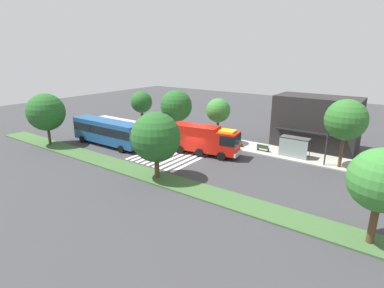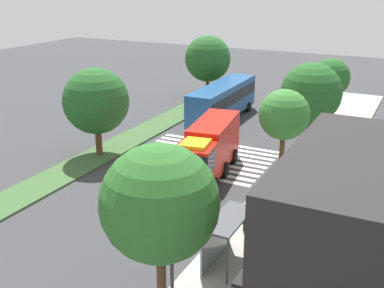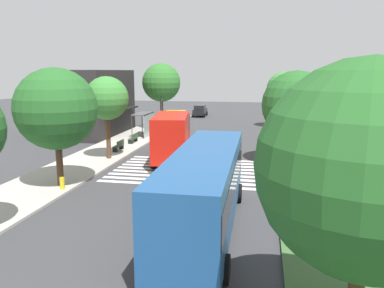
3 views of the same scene
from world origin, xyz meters
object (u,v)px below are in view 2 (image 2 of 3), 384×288
(transit_bus, at_px, (223,99))
(bench_near_shelter, at_px, (250,218))
(sidewalk_tree_west, at_px, (311,93))
(sidewalk_tree_center, at_px, (284,115))
(bus_stop_shelter, at_px, (223,229))
(median_tree_far_west, at_px, (208,59))
(bench_west_of_shelter, at_px, (271,192))
(median_tree_west, at_px, (96,101))
(fire_hydrant, at_px, (303,141))
(street_lamp, at_px, (171,228))
(sidewalk_tree_far_east, at_px, (160,204))
(sidewalk_tree_far_west, at_px, (330,78))
(fire_truck, at_px, (208,149))

(transit_bus, relative_size, bench_near_shelter, 7.35)
(sidewalk_tree_west, bearing_deg, sidewalk_tree_center, -0.00)
(bus_stop_shelter, relative_size, median_tree_far_west, 0.49)
(bench_near_shelter, distance_m, bench_west_of_shelter, 3.84)
(bus_stop_shelter, distance_m, median_tree_west, 17.66)
(bus_stop_shelter, bearing_deg, fire_hydrant, -177.61)
(street_lamp, bearing_deg, bus_stop_shelter, 169.84)
(transit_bus, height_order, sidewalk_tree_far_east, sidewalk_tree_far_east)
(median_tree_far_west, height_order, fire_hydrant, median_tree_far_west)
(bench_west_of_shelter, xyz_separation_m, sidewalk_tree_west, (-10.45, -0.32, 4.18))
(sidewalk_tree_center, height_order, fire_hydrant, sidewalk_tree_center)
(bench_near_shelter, relative_size, fire_hydrant, 2.29)
(bench_near_shelter, bearing_deg, fire_hydrant, -176.88)
(transit_bus, bearing_deg, sidewalk_tree_far_west, -75.36)
(bench_near_shelter, relative_size, sidewalk_tree_west, 0.23)
(transit_bus, height_order, street_lamp, street_lamp)
(sidewalk_tree_center, bearing_deg, sidewalk_tree_west, 180.00)
(bench_near_shelter, relative_size, sidewalk_tree_far_west, 0.25)
(street_lamp, distance_m, sidewalk_tree_far_west, 29.60)
(sidewalk_tree_far_east, distance_m, median_tree_west, 20.73)
(sidewalk_tree_far_east, bearing_deg, sidewalk_tree_far_west, 180.00)
(fire_hydrant, bearing_deg, sidewalk_tree_west, 34.78)
(bus_stop_shelter, bearing_deg, sidewalk_tree_center, -178.45)
(fire_truck, xyz_separation_m, sidewalk_tree_far_east, (15.01, 4.95, 3.53))
(sidewalk_tree_far_east, xyz_separation_m, median_tree_west, (-14.90, -14.37, -1.14))
(transit_bus, xyz_separation_m, median_tree_west, (13.61, -4.76, 2.35))
(transit_bus, bearing_deg, median_tree_west, 160.08)
(fire_truck, relative_size, sidewalk_tree_far_west, 1.49)
(sidewalk_tree_far_east, bearing_deg, fire_truck, -161.74)
(bench_near_shelter, distance_m, sidewalk_tree_center, 8.05)
(bench_near_shelter, height_order, median_tree_west, median_tree_west)
(median_tree_far_west, bearing_deg, sidewalk_tree_far_east, 22.20)
(fire_truck, relative_size, bus_stop_shelter, 2.68)
(bench_near_shelter, bearing_deg, sidewalk_tree_far_west, -179.16)
(bench_near_shelter, height_order, street_lamp, street_lamp)
(street_lamp, bearing_deg, sidewalk_tree_center, 178.44)
(bench_near_shelter, xyz_separation_m, median_tree_west, (-5.49, -14.69, 3.89))
(sidewalk_tree_far_west, bearing_deg, sidewalk_tree_west, 0.00)
(sidewalk_tree_center, bearing_deg, fire_hydrant, -176.51)
(bus_stop_shelter, xyz_separation_m, sidewalk_tree_far_west, (-25.72, -0.29, 2.74))
(median_tree_west, bearing_deg, sidewalk_tree_west, 121.48)
(bench_near_shelter, height_order, sidewalk_tree_far_west, sidewalk_tree_far_west)
(fire_truck, relative_size, bench_near_shelter, 5.87)
(median_tree_far_west, bearing_deg, fire_hydrant, 52.09)
(bench_near_shelter, relative_size, sidewalk_tree_center, 0.25)
(transit_bus, relative_size, sidewalk_tree_center, 1.82)
(street_lamp, height_order, sidewalk_tree_center, sidewalk_tree_center)
(sidewalk_tree_far_west, bearing_deg, median_tree_far_west, -105.88)
(sidewalk_tree_west, height_order, median_tree_far_west, median_tree_far_west)
(transit_bus, bearing_deg, bench_west_of_shelter, -147.59)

